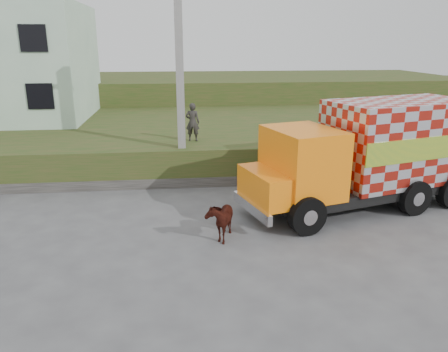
{
  "coord_description": "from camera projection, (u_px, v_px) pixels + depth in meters",
  "views": [
    {
      "loc": [
        -1.17,
        -12.46,
        5.54
      ],
      "look_at": [
        0.32,
        1.22,
        1.3
      ],
      "focal_mm": 35.0,
      "sensor_mm": 36.0,
      "label": 1
    }
  ],
  "objects": [
    {
      "name": "ground",
      "position": [
        218.0,
        228.0,
        13.59
      ],
      "size": [
        120.0,
        120.0,
        0.0
      ],
      "primitive_type": "plane",
      "color": "#474749",
      "rests_on": "ground"
    },
    {
      "name": "pedestrian",
      "position": [
        193.0,
        122.0,
        18.37
      ],
      "size": [
        0.65,
        0.49,
        1.61
      ],
      "primitive_type": "imported",
      "rotation": [
        0.0,
        0.0,
        2.96
      ],
      "color": "#2B2826",
      "rests_on": "embankment"
    },
    {
      "name": "cow",
      "position": [
        220.0,
        218.0,
        12.76
      ],
      "size": [
        1.02,
        1.55,
        1.2
      ],
      "primitive_type": "imported",
      "rotation": [
        0.0,
        0.0,
        -0.29
      ],
      "color": "black",
      "rests_on": "ground"
    },
    {
      "name": "embankment_far",
      "position": [
        191.0,
        96.0,
        34.05
      ],
      "size": [
        40.0,
        12.0,
        3.0
      ],
      "primitive_type": "cube",
      "color": "#284717",
      "rests_on": "ground"
    },
    {
      "name": "utility_pole",
      "position": [
        180.0,
        82.0,
        16.66
      ],
      "size": [
        1.2,
        0.3,
        8.0
      ],
      "color": "gray",
      "rests_on": "ground"
    },
    {
      "name": "cargo_truck",
      "position": [
        372.0,
        154.0,
        14.89
      ],
      "size": [
        8.56,
        4.73,
        3.64
      ],
      "rotation": [
        0.0,
        0.0,
        0.28
      ],
      "color": "black",
      "rests_on": "ground"
    },
    {
      "name": "retaining_strip",
      "position": [
        158.0,
        182.0,
        17.32
      ],
      "size": [
        16.0,
        0.5,
        0.4
      ],
      "primitive_type": "cube",
      "color": "#595651",
      "rests_on": "ground"
    },
    {
      "name": "embankment",
      "position": [
        200.0,
        137.0,
        22.87
      ],
      "size": [
        40.0,
        12.0,
        1.5
      ],
      "primitive_type": "cube",
      "color": "#284717",
      "rests_on": "ground"
    }
  ]
}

